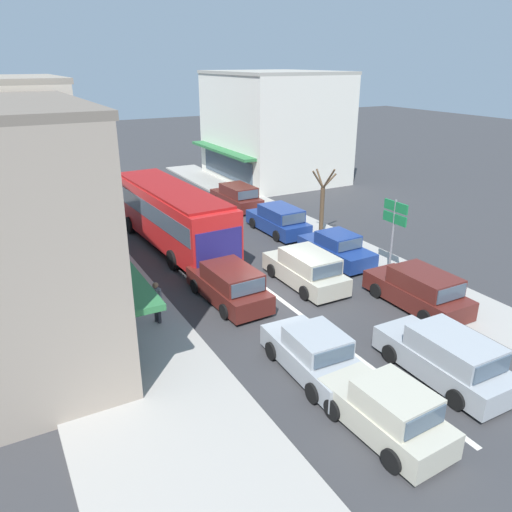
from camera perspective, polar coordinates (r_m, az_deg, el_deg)
The scene contains 20 objects.
ground_plane at distance 21.05m, azimuth 2.59°, elevation -4.81°, with size 140.00×140.00×0.00m, color #353538.
lane_centre_line at distance 24.24m, azimuth -2.31°, elevation -1.13°, with size 0.20×28.00×0.01m, color silver.
sidewalk_left at distance 24.13m, azimuth -19.13°, elevation -2.31°, with size 5.20×44.00×0.14m, color #A39E96.
kerb_right at distance 28.85m, azimuth 6.97°, elevation 2.60°, with size 2.80×44.00×0.12m, color #A39E96.
building_right_far at distance 42.13m, azimuth 2.04°, elevation 14.58°, with size 9.64×10.63×8.55m.
city_bus at distance 26.59m, azimuth -9.67°, elevation 4.93°, with size 3.12×10.96×3.23m.
wagon_behind_bus_near at distance 20.46m, azimuth -3.08°, elevation -3.31°, with size 2.08×4.57×1.58m.
hatchback_queue_far_back at distance 14.14m, azimuth 14.78°, elevation -16.84°, with size 1.95×3.77×1.54m.
wagon_adjacent_lane_trail at distance 16.81m, azimuth 20.90°, elevation -10.75°, with size 1.96×4.51×1.58m.
wagon_behind_bus_mid at distance 22.05m, azimuth 5.74°, elevation -1.51°, with size 1.95×4.50×1.58m.
sedan_adjacent_lane_lead at distance 16.14m, azimuth 6.77°, elevation -11.11°, with size 2.01×4.26×1.47m.
parked_wagon_kerb_front at distance 21.03m, azimuth 18.12°, elevation -3.71°, with size 1.96×4.51×1.58m.
parked_sedan_kerb_second at distance 24.89m, azimuth 9.17°, elevation 0.84°, with size 1.98×4.24×1.47m.
parked_wagon_kerb_third at distance 28.75m, azimuth 2.61°, elevation 4.11°, with size 1.97×4.52×1.58m.
parked_wagon_kerb_rear at distance 33.78m, azimuth -2.20°, elevation 6.76°, with size 2.02×4.54×1.58m.
traffic_light_downstreet at distance 33.75m, azimuth -18.44°, elevation 9.35°, with size 0.33×0.24×4.20m.
directional_road_sign at distance 23.10m, azimuth 15.54°, elevation 4.04°, with size 0.10×1.40×3.60m.
street_tree_right at distance 27.84m, azimuth 7.58°, elevation 5.75°, with size 1.60×1.66×4.04m.
pedestrian_with_handbag_near at distance 25.69m, azimuth -16.14°, elevation 1.87°, with size 0.65×0.29×1.63m.
pedestrian_browsing_midblock at distance 18.84m, azimuth -11.30°, elevation -4.94°, with size 0.33×0.54×1.63m.
Camera 1 is at (-9.90, -16.08, 9.31)m, focal length 35.00 mm.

